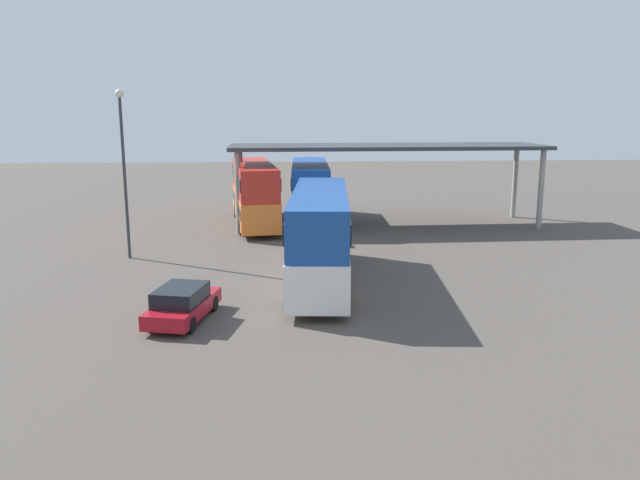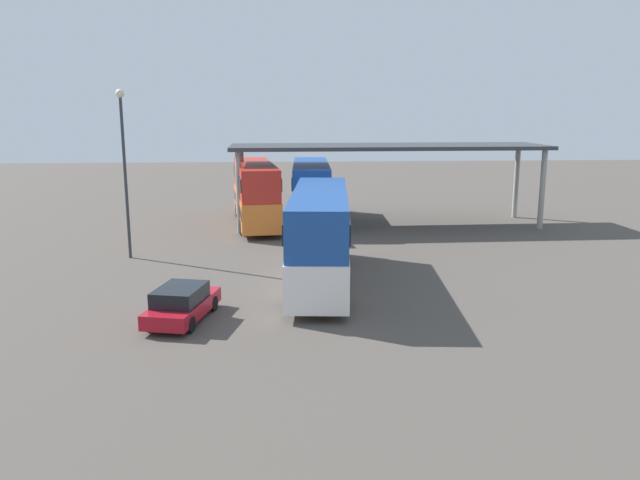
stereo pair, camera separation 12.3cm
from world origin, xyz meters
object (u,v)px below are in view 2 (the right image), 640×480
(parked_hatchback, at_px, (182,303))
(lamppost_tall, at_px, (124,155))
(double_decker_near_canopy, at_px, (255,191))
(double_decker_mid_row, at_px, (311,190))
(double_decker_main, at_px, (320,233))

(parked_hatchback, distance_m, lamppost_tall, 12.25)
(double_decker_near_canopy, bearing_deg, lamppost_tall, 139.34)
(double_decker_mid_row, relative_size, lamppost_tall, 1.26)
(double_decker_near_canopy, distance_m, lamppost_tall, 11.72)
(double_decker_near_canopy, height_order, double_decker_mid_row, double_decker_near_canopy)
(parked_hatchback, distance_m, double_decker_mid_row, 21.55)
(double_decker_main, distance_m, double_decker_mid_row, 15.78)
(double_decker_main, bearing_deg, double_decker_near_canopy, 18.25)
(double_decker_main, xyz_separation_m, double_decker_mid_row, (0.42, 15.78, -0.04))
(parked_hatchback, bearing_deg, double_decker_main, -35.29)
(double_decker_near_canopy, bearing_deg, double_decker_mid_row, -82.59)
(double_decker_main, xyz_separation_m, parked_hatchback, (-5.52, -4.88, -1.65))
(double_decker_main, xyz_separation_m, lamppost_tall, (-9.83, 5.54, 3.14))
(parked_hatchback, relative_size, double_decker_mid_row, 0.39)
(double_decker_mid_row, bearing_deg, double_decker_near_canopy, 105.96)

